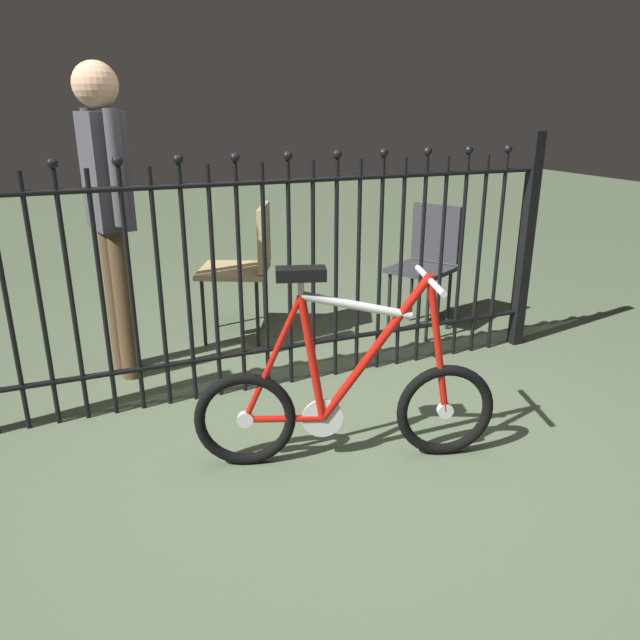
% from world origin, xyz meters
% --- Properties ---
extents(ground_plane, '(20.00, 20.00, 0.00)m').
position_xyz_m(ground_plane, '(0.00, 0.00, 0.00)').
color(ground_plane, '#4F5E44').
extents(iron_fence, '(3.28, 0.07, 1.35)m').
position_xyz_m(iron_fence, '(-0.05, 0.74, 0.67)').
color(iron_fence, black).
rests_on(iron_fence, ground).
extents(bicycle, '(1.27, 0.51, 0.88)m').
position_xyz_m(bicycle, '(-0.02, -0.10, 0.30)').
color(bicycle, black).
rests_on(bicycle, ground).
extents(chair_tan, '(0.58, 0.58, 0.89)m').
position_xyz_m(chair_tan, '(0.02, 1.54, 0.54)').
color(chair_tan, black).
rests_on(chair_tan, ground).
extents(chair_charcoal, '(0.51, 0.51, 0.85)m').
position_xyz_m(chair_charcoal, '(1.21, 1.24, 0.51)').
color(chair_charcoal, black).
rests_on(chair_charcoal, ground).
extents(person_visitor, '(0.24, 0.47, 1.71)m').
position_xyz_m(person_visitor, '(-0.81, 1.25, 1.03)').
color(person_visitor, '#4C3823').
rests_on(person_visitor, ground).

